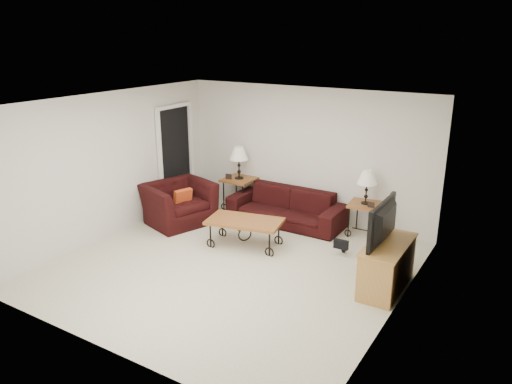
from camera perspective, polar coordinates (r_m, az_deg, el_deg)
ground at (r=7.70m, az=-2.75°, el=-8.48°), size 5.00×5.00×0.00m
wall_back at (r=9.32m, az=5.80°, el=4.38°), size 5.00×0.02×2.50m
wall_front at (r=5.49m, az=-17.83°, el=-6.32°), size 5.00×0.02×2.50m
wall_left at (r=8.83m, az=-16.45°, el=2.96°), size 0.02×5.00×2.50m
wall_right at (r=6.24m, az=16.47°, el=-3.20°), size 0.02×5.00×2.50m
ceiling at (r=6.96m, az=-3.06°, el=10.29°), size 5.00×5.00×0.00m
doorway at (r=10.01m, az=-9.29°, el=3.82°), size 0.08×0.94×2.04m
sofa at (r=9.24m, az=3.51°, el=-1.72°), size 2.18×0.85×0.64m
side_table_left at (r=9.95m, az=-1.94°, el=-0.21°), size 0.60×0.60×0.65m
side_table_right at (r=8.87m, az=12.41°, el=-3.13°), size 0.61×0.61×0.60m
lamp_left at (r=9.77m, az=-1.98°, el=3.41°), size 0.37×0.37×0.65m
lamp_right at (r=8.68m, az=12.67°, el=0.55°), size 0.38×0.38×0.60m
photo_frame_left at (r=9.80m, az=-3.18°, el=1.80°), size 0.13×0.04×0.11m
photo_frame_right at (r=8.57m, az=13.17°, el=-1.45°), size 0.12×0.03×0.10m
coffee_table at (r=8.28m, az=-1.30°, el=-4.73°), size 1.34×0.91×0.46m
armchair at (r=9.34m, az=-8.94°, el=-1.29°), size 1.35×1.44×0.77m
throw_pillow at (r=9.16m, az=-8.46°, el=-0.73°), size 0.20×0.36×0.35m
tv_stand at (r=7.14m, az=14.89°, el=-8.29°), size 0.47×1.14×0.68m
television at (r=6.89m, az=15.15°, el=-3.50°), size 0.13×1.02×0.59m
backpack at (r=8.14m, az=10.16°, el=-5.38°), size 0.45×0.41×0.48m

